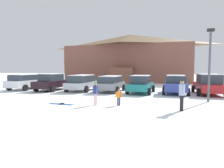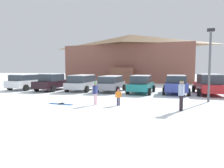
{
  "view_description": "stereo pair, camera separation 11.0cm",
  "coord_description": "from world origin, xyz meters",
  "px_view_note": "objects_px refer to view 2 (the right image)",
  "views": [
    {
      "loc": [
        3.17,
        -7.13,
        2.19
      ],
      "look_at": [
        -0.74,
        7.35,
        1.05
      ],
      "focal_mm": 32.0,
      "sensor_mm": 36.0,
      "label": 1
    },
    {
      "loc": [
        3.28,
        -7.1,
        2.19
      ],
      "look_at": [
        -0.74,
        7.35,
        1.05
      ],
      "focal_mm": 32.0,
      "sensor_mm": 36.0,
      "label": 2
    }
  ],
  "objects_px": {
    "parked_white_suv": "(27,81)",
    "parked_red_sedan": "(209,84)",
    "parked_grey_wagon": "(111,83)",
    "skier_teen_in_navy_coat": "(95,92)",
    "parked_blue_hatchback": "(176,84)",
    "lamp_post": "(210,60)",
    "pair_of_skis": "(61,104)",
    "ski_lodge": "(131,58)",
    "parked_teal_hatchback": "(141,84)",
    "parked_black_sedan": "(53,82)",
    "skier_child_in_orange_jacket": "(118,96)",
    "skier_adult_in_blue_parka": "(181,93)",
    "parked_silver_wagon": "(82,82)"
  },
  "relations": [
    {
      "from": "parked_white_suv",
      "to": "parked_red_sedan",
      "type": "relative_size",
      "value": 0.97
    },
    {
      "from": "parked_teal_hatchback",
      "to": "parked_blue_hatchback",
      "type": "relative_size",
      "value": 1.08
    },
    {
      "from": "parked_grey_wagon",
      "to": "skier_child_in_orange_jacket",
      "type": "height_order",
      "value": "parked_grey_wagon"
    },
    {
      "from": "ski_lodge",
      "to": "lamp_post",
      "type": "distance_m",
      "value": 23.19
    },
    {
      "from": "parked_silver_wagon",
      "to": "parked_teal_hatchback",
      "type": "xyz_separation_m",
      "value": [
        5.92,
        -0.33,
        -0.05
      ]
    },
    {
      "from": "parked_silver_wagon",
      "to": "pair_of_skis",
      "type": "xyz_separation_m",
      "value": [
        1.85,
        -7.42,
        -0.85
      ]
    },
    {
      "from": "skier_child_in_orange_jacket",
      "to": "parked_grey_wagon",
      "type": "bearing_deg",
      "value": 109.24
    },
    {
      "from": "ski_lodge",
      "to": "pair_of_skis",
      "type": "bearing_deg",
      "value": -89.75
    },
    {
      "from": "parked_blue_hatchback",
      "to": "parked_grey_wagon",
      "type": "bearing_deg",
      "value": -179.99
    },
    {
      "from": "parked_teal_hatchback",
      "to": "skier_teen_in_navy_coat",
      "type": "height_order",
      "value": "parked_teal_hatchback"
    },
    {
      "from": "pair_of_skis",
      "to": "parked_blue_hatchback",
      "type": "bearing_deg",
      "value": 46.33
    },
    {
      "from": "parked_grey_wagon",
      "to": "parked_blue_hatchback",
      "type": "xyz_separation_m",
      "value": [
        5.93,
        0.0,
        -0.0
      ]
    },
    {
      "from": "parked_black_sedan",
      "to": "parked_grey_wagon",
      "type": "distance_m",
      "value": 6.12
    },
    {
      "from": "pair_of_skis",
      "to": "ski_lodge",
      "type": "bearing_deg",
      "value": 90.25
    },
    {
      "from": "parked_silver_wagon",
      "to": "parked_grey_wagon",
      "type": "height_order",
      "value": "parked_silver_wagon"
    },
    {
      "from": "parked_black_sedan",
      "to": "parked_blue_hatchback",
      "type": "bearing_deg",
      "value": 1.84
    },
    {
      "from": "parked_grey_wagon",
      "to": "skier_teen_in_navy_coat",
      "type": "relative_size",
      "value": 2.94
    },
    {
      "from": "parked_blue_hatchback",
      "to": "skier_teen_in_navy_coat",
      "type": "bearing_deg",
      "value": -124.8
    },
    {
      "from": "parked_blue_hatchback",
      "to": "skier_teen_in_navy_coat",
      "type": "xyz_separation_m",
      "value": [
        -4.92,
        -7.08,
        -0.04
      ]
    },
    {
      "from": "parked_teal_hatchback",
      "to": "pair_of_skis",
      "type": "height_order",
      "value": "parked_teal_hatchback"
    },
    {
      "from": "parked_teal_hatchback",
      "to": "pair_of_skis",
      "type": "distance_m",
      "value": 8.21
    },
    {
      "from": "parked_grey_wagon",
      "to": "parked_black_sedan",
      "type": "bearing_deg",
      "value": -176.39
    },
    {
      "from": "parked_black_sedan",
      "to": "pair_of_skis",
      "type": "relative_size",
      "value": 2.79
    },
    {
      "from": "parked_white_suv",
      "to": "parked_silver_wagon",
      "type": "height_order",
      "value": "parked_white_suv"
    },
    {
      "from": "parked_teal_hatchback",
      "to": "lamp_post",
      "type": "distance_m",
      "value": 6.44
    },
    {
      "from": "parked_teal_hatchback",
      "to": "parked_black_sedan",
      "type": "bearing_deg",
      "value": -179.65
    },
    {
      "from": "parked_blue_hatchback",
      "to": "lamp_post",
      "type": "xyz_separation_m",
      "value": [
        1.92,
        -4.0,
        1.9
      ]
    },
    {
      "from": "ski_lodge",
      "to": "parked_teal_hatchback",
      "type": "xyz_separation_m",
      "value": [
        4.18,
        -17.61,
        -3.38
      ]
    },
    {
      "from": "parked_white_suv",
      "to": "skier_child_in_orange_jacket",
      "type": "relative_size",
      "value": 4.62
    },
    {
      "from": "parked_silver_wagon",
      "to": "skier_teen_in_navy_coat",
      "type": "relative_size",
      "value": 3.25
    },
    {
      "from": "parked_white_suv",
      "to": "lamp_post",
      "type": "height_order",
      "value": "lamp_post"
    },
    {
      "from": "skier_teen_in_navy_coat",
      "to": "ski_lodge",
      "type": "bearing_deg",
      "value": 95.31
    },
    {
      "from": "parked_silver_wagon",
      "to": "parked_grey_wagon",
      "type": "bearing_deg",
      "value": -0.01
    },
    {
      "from": "parked_blue_hatchback",
      "to": "lamp_post",
      "type": "distance_m",
      "value": 4.83
    },
    {
      "from": "parked_black_sedan",
      "to": "parked_blue_hatchback",
      "type": "xyz_separation_m",
      "value": [
        12.04,
        0.39,
        -0.03
      ]
    },
    {
      "from": "parked_red_sedan",
      "to": "ski_lodge",
      "type": "bearing_deg",
      "value": 120.07
    },
    {
      "from": "parked_blue_hatchback",
      "to": "skier_adult_in_blue_parka",
      "type": "relative_size",
      "value": 2.42
    },
    {
      "from": "skier_adult_in_blue_parka",
      "to": "skier_child_in_orange_jacket",
      "type": "bearing_deg",
      "value": 170.27
    },
    {
      "from": "parked_black_sedan",
      "to": "lamp_post",
      "type": "height_order",
      "value": "lamp_post"
    },
    {
      "from": "parked_silver_wagon",
      "to": "parked_red_sedan",
      "type": "relative_size",
      "value": 0.97
    },
    {
      "from": "parked_white_suv",
      "to": "parked_red_sedan",
      "type": "height_order",
      "value": "parked_red_sedan"
    },
    {
      "from": "ski_lodge",
      "to": "skier_child_in_orange_jacket",
      "type": "relative_size",
      "value": 21.96
    },
    {
      "from": "parked_blue_hatchback",
      "to": "pair_of_skis",
      "type": "relative_size",
      "value": 2.44
    },
    {
      "from": "parked_black_sedan",
      "to": "parked_teal_hatchback",
      "type": "bearing_deg",
      "value": 0.35
    },
    {
      "from": "parked_grey_wagon",
      "to": "skier_adult_in_blue_parka",
      "type": "relative_size",
      "value": 2.48
    },
    {
      "from": "skier_child_in_orange_jacket",
      "to": "lamp_post",
      "type": "distance_m",
      "value": 6.54
    },
    {
      "from": "lamp_post",
      "to": "parked_silver_wagon",
      "type": "bearing_deg",
      "value": 159.75
    },
    {
      "from": "parked_silver_wagon",
      "to": "parked_red_sedan",
      "type": "xyz_separation_m",
      "value": [
        11.62,
        0.2,
        0.01
      ]
    },
    {
      "from": "skier_child_in_orange_jacket",
      "to": "parked_blue_hatchback",
      "type": "bearing_deg",
      "value": 62.67
    },
    {
      "from": "pair_of_skis",
      "to": "skier_adult_in_blue_parka",
      "type": "bearing_deg",
      "value": -0.32
    }
  ]
}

